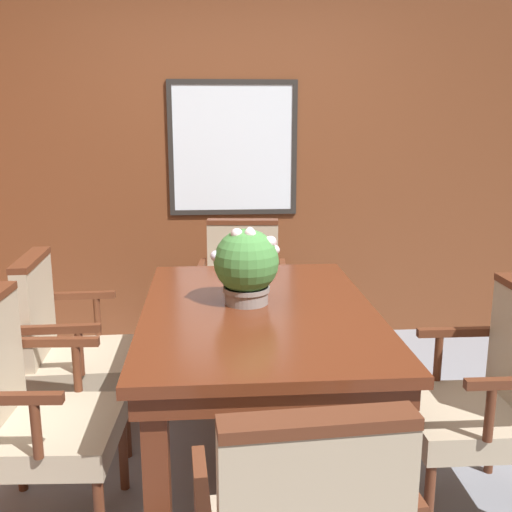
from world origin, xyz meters
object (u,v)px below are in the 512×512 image
Objects in this scene: dining_table at (259,329)px; chair_left_far at (66,343)px; chair_right_near at (488,393)px; chair_head_far at (242,291)px; potted_plant at (246,265)px; chair_left_near at (29,408)px.

chair_left_far is at bearing 160.62° from dining_table.
chair_right_near is (1.85, -0.69, 0.00)m from chair_left_far.
chair_head_far and chair_right_near have the same top height.
chair_left_far is 1.24m from chair_head_far.
chair_right_near is at bearing -21.81° from dining_table.
chair_head_far is at bearing -49.47° from chair_left_far.
chair_left_far is at bearing -109.86° from chair_right_near.
dining_table is at bearing -111.09° from chair_right_near.
dining_table is 1.01m from chair_left_far.
chair_left_far is at bearing 163.64° from potted_plant.
potted_plant is at bearing -113.57° from chair_right_near.
chair_head_far is 2.69× the size of potted_plant.
dining_table is 1.62× the size of chair_right_near.
chair_head_far is at bearing -27.99° from chair_left_near.
chair_left_far is 2.69× the size of potted_plant.
chair_left_far is 1.00× the size of chair_head_far.
chair_left_far is 1.03m from potted_plant.
chair_left_near is 1.00× the size of chair_left_far.
chair_head_far is (0.92, 0.83, 0.00)m from chair_left_far.
potted_plant is at bearing -61.46° from chair_left_near.
chair_left_far is (-0.01, 0.67, 0.00)m from chair_left_near.
potted_plant reaches higher than chair_head_far.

